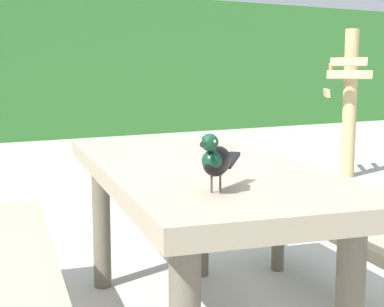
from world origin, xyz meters
TOP-DOWN VIEW (x-y plane):
  - picnic_table_foreground at (0.22, -0.07)m, footprint 1.98×2.01m
  - bird_grackle at (-0.02, -0.61)m, footprint 0.24×0.19m
  - stalk_post_right_side at (3.42, 2.34)m, footprint 0.42×0.66m

SIDE VIEW (x-z plane):
  - picnic_table_foreground at x=0.22m, z-range 0.19..0.93m
  - stalk_post_right_side at x=3.42m, z-range 0.03..1.55m
  - bird_grackle at x=-0.02m, z-range 0.75..0.94m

